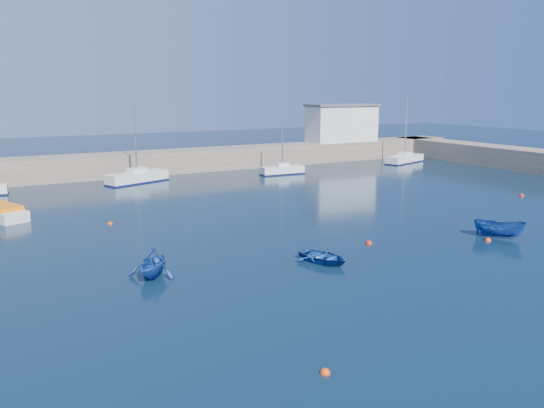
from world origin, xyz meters
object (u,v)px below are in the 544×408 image
motorboat_2 (0,212)px  dinghy_center (323,257)px  sailboat_8 (405,159)px  harbor_office (342,124)px  dinghy_left (153,263)px  dinghy_right (499,229)px  sailboat_6 (137,177)px  sailboat_7 (282,170)px

motorboat_2 → dinghy_center: 26.14m
sailboat_8 → motorboat_2: sailboat_8 is taller
harbor_office → sailboat_8: 10.14m
sailboat_8 → dinghy_left: (-43.83, -28.69, 0.19)m
sailboat_8 → dinghy_right: (-21.43, -32.33, 0.06)m
motorboat_2 → sailboat_8: bearing=-11.5°
dinghy_right → sailboat_6: bearing=81.3°
dinghy_left → sailboat_6: bearing=114.8°
sailboat_6 → sailboat_7: (16.63, -2.32, -0.10)m
sailboat_8 → dinghy_center: sailboat_8 is taller
harbor_office → dinghy_center: (-29.04, -38.14, -4.78)m
dinghy_left → dinghy_right: 22.69m
sailboat_7 → dinghy_left: bearing=142.4°
motorboat_2 → dinghy_left: bearing=-93.7°
sailboat_6 → dinghy_left: size_ratio=3.15×
dinghy_center → dinghy_left: bearing=146.5°
dinghy_left → harbor_office: bearing=81.3°
dinghy_left → sailboat_8: bearing=71.4°
sailboat_6 → dinghy_right: sailboat_6 is taller
sailboat_6 → dinghy_right: (15.26, -33.63, -0.01)m
sailboat_8 → sailboat_6: bearing=70.4°
sailboat_7 → dinghy_center: bearing=157.2°
harbor_office → sailboat_8: bearing=-52.0°
sailboat_7 → motorboat_2: 31.58m
harbor_office → sailboat_7: harbor_office is taller
sailboat_6 → sailboat_8: 36.72m
motorboat_2 → sailboat_6: bearing=17.0°
sailboat_8 → sailboat_7: bearing=75.3°
harbor_office → motorboat_2: bearing=-158.9°
dinghy_center → dinghy_left: 9.50m
harbor_office → dinghy_center: harbor_office is taller
dinghy_center → dinghy_right: (13.19, -1.33, 0.30)m
dinghy_center → harbor_office: bearing=33.2°
motorboat_2 → dinghy_center: bearing=-76.0°
sailboat_8 → dinghy_center: 46.47m
harbor_office → dinghy_center: size_ratio=3.23×
sailboat_8 → dinghy_left: bearing=105.6°
sailboat_6 → dinghy_left: sailboat_6 is taller
dinghy_center → dinghy_left: dinghy_left is taller
harbor_office → dinghy_right: (-15.85, -39.47, -4.48)m
sailboat_8 → dinghy_right: sailboat_8 is taller
sailboat_8 → dinghy_left: 52.39m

